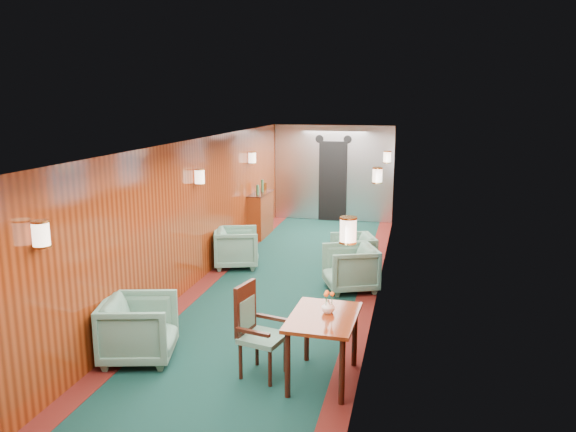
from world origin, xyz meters
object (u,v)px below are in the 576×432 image
(armchair_right_far, at_px, (353,253))
(armchair_right_near, at_px, (350,268))
(dining_table, at_px, (323,326))
(side_chair, at_px, (255,326))
(armchair_left_near, at_px, (139,329))
(armchair_left_far, at_px, (237,247))
(credenza, at_px, (260,214))

(armchair_right_far, bearing_deg, armchair_right_near, -16.00)
(dining_table, distance_m, side_chair, 0.77)
(armchair_left_near, height_order, armchair_right_near, armchair_left_near)
(side_chair, distance_m, armchair_left_far, 4.15)
(armchair_left_far, distance_m, armchair_right_far, 2.12)
(side_chair, relative_size, armchair_left_far, 1.32)
(dining_table, height_order, armchair_right_near, dining_table)
(side_chair, height_order, armchair_right_far, side_chair)
(armchair_left_near, xyz_separation_m, armchair_right_near, (2.15, 3.01, -0.01))
(dining_table, xyz_separation_m, armchair_right_far, (-0.13, 4.10, -0.31))
(armchair_right_far, bearing_deg, credenza, -152.68)
(armchair_left_near, bearing_deg, side_chair, -106.19)
(armchair_left_far, relative_size, armchair_right_near, 0.99)
(credenza, xyz_separation_m, armchair_right_near, (2.39, -3.19, -0.14))
(dining_table, distance_m, armchair_right_far, 4.11)
(armchair_left_near, height_order, armchair_left_far, armchair_left_near)
(armchair_left_far, bearing_deg, armchair_right_near, -128.29)
(dining_table, xyz_separation_m, armchair_left_far, (-2.24, 3.86, -0.28))
(dining_table, bearing_deg, armchair_right_far, 93.96)
(armchair_left_near, xyz_separation_m, armchair_right_far, (2.08, 4.06, -0.05))
(side_chair, height_order, credenza, credenza)
(dining_table, relative_size, armchair_right_far, 1.43)
(armchair_left_near, relative_size, armchair_left_far, 1.05)
(side_chair, height_order, armchair_left_near, side_chair)
(armchair_right_far, bearing_deg, dining_table, -18.10)
(credenza, distance_m, armchair_left_far, 2.39)
(side_chair, distance_m, credenza, 6.47)
(credenza, bearing_deg, armchair_right_far, -42.73)
(armchair_left_near, bearing_deg, armchair_right_far, -41.53)
(side_chair, distance_m, armchair_left_near, 1.46)
(credenza, distance_m, armchair_left_near, 6.21)
(dining_table, xyz_separation_m, credenza, (-2.45, 6.24, -0.14))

